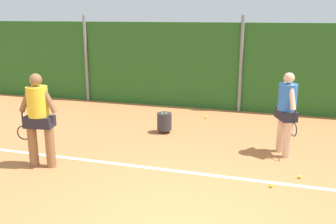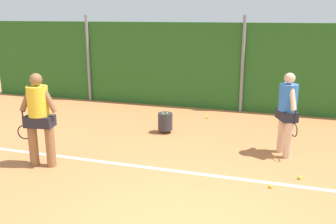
{
  "view_description": "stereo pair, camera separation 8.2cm",
  "coord_description": "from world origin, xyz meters",
  "px_view_note": "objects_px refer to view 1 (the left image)",
  "views": [
    {
      "loc": [
        1.09,
        -4.29,
        2.85
      ],
      "look_at": [
        -0.93,
        2.44,
        1.0
      ],
      "focal_mm": 39.92,
      "sensor_mm": 36.0,
      "label": 1
    },
    {
      "loc": [
        1.17,
        -4.27,
        2.85
      ],
      "look_at": [
        -0.93,
        2.44,
        1.0
      ],
      "focal_mm": 39.92,
      "sensor_mm": 36.0,
      "label": 2
    }
  ],
  "objects_px": {
    "player_midcourt": "(287,110)",
    "tennis_ball_0": "(47,113)",
    "ball_hopper": "(164,121)",
    "tennis_ball_6": "(271,186)",
    "tennis_ball_1": "(300,177)",
    "tennis_ball_4": "(206,117)",
    "player_foreground_near": "(39,116)",
    "tennis_ball_7": "(52,122)"
  },
  "relations": [
    {
      "from": "player_midcourt",
      "to": "tennis_ball_0",
      "type": "height_order",
      "value": "player_midcourt"
    },
    {
      "from": "ball_hopper",
      "to": "tennis_ball_6",
      "type": "xyz_separation_m",
      "value": [
        2.63,
        -2.36,
        -0.26
      ]
    },
    {
      "from": "tennis_ball_0",
      "to": "tennis_ball_1",
      "type": "relative_size",
      "value": 1.0
    },
    {
      "from": "ball_hopper",
      "to": "tennis_ball_1",
      "type": "relative_size",
      "value": 7.78
    },
    {
      "from": "tennis_ball_1",
      "to": "tennis_ball_4",
      "type": "relative_size",
      "value": 1.0
    },
    {
      "from": "tennis_ball_0",
      "to": "tennis_ball_6",
      "type": "height_order",
      "value": "same"
    },
    {
      "from": "tennis_ball_0",
      "to": "tennis_ball_6",
      "type": "bearing_deg",
      "value": -25.53
    },
    {
      "from": "tennis_ball_0",
      "to": "tennis_ball_1",
      "type": "xyz_separation_m",
      "value": [
        6.94,
        -2.58,
        0.0
      ]
    },
    {
      "from": "player_midcourt",
      "to": "ball_hopper",
      "type": "distance_m",
      "value": 2.98
    },
    {
      "from": "player_foreground_near",
      "to": "ball_hopper",
      "type": "relative_size",
      "value": 3.52
    },
    {
      "from": "player_foreground_near",
      "to": "tennis_ball_6",
      "type": "relative_size",
      "value": 27.35
    },
    {
      "from": "player_midcourt",
      "to": "ball_hopper",
      "type": "bearing_deg",
      "value": -126.55
    },
    {
      "from": "player_midcourt",
      "to": "tennis_ball_6",
      "type": "height_order",
      "value": "player_midcourt"
    },
    {
      "from": "player_foreground_near",
      "to": "tennis_ball_4",
      "type": "distance_m",
      "value": 4.99
    },
    {
      "from": "player_midcourt",
      "to": "tennis_ball_6",
      "type": "distance_m",
      "value": 1.93
    },
    {
      "from": "player_midcourt",
      "to": "player_foreground_near",
      "type": "bearing_deg",
      "value": -88.64
    },
    {
      "from": "player_midcourt",
      "to": "ball_hopper",
      "type": "relative_size",
      "value": 3.36
    },
    {
      "from": "tennis_ball_0",
      "to": "tennis_ball_6",
      "type": "xyz_separation_m",
      "value": [
        6.47,
        -3.09,
        0.0
      ]
    },
    {
      "from": "tennis_ball_4",
      "to": "tennis_ball_7",
      "type": "xyz_separation_m",
      "value": [
        -3.87,
        -1.71,
        0.0
      ]
    },
    {
      "from": "player_midcourt",
      "to": "tennis_ball_7",
      "type": "height_order",
      "value": "player_midcourt"
    },
    {
      "from": "ball_hopper",
      "to": "player_foreground_near",
      "type": "bearing_deg",
      "value": -121.17
    },
    {
      "from": "tennis_ball_0",
      "to": "tennis_ball_1",
      "type": "bearing_deg",
      "value": -20.36
    },
    {
      "from": "tennis_ball_6",
      "to": "tennis_ball_1",
      "type": "bearing_deg",
      "value": 47.12
    },
    {
      "from": "player_midcourt",
      "to": "tennis_ball_1",
      "type": "bearing_deg",
      "value": -8.9
    },
    {
      "from": "tennis_ball_1",
      "to": "tennis_ball_6",
      "type": "height_order",
      "value": "same"
    },
    {
      "from": "player_midcourt",
      "to": "tennis_ball_4",
      "type": "distance_m",
      "value": 3.24
    },
    {
      "from": "player_foreground_near",
      "to": "tennis_ball_4",
      "type": "height_order",
      "value": "player_foreground_near"
    },
    {
      "from": "player_midcourt",
      "to": "tennis_ball_6",
      "type": "xyz_separation_m",
      "value": [
        -0.19,
        -1.68,
        -0.93
      ]
    },
    {
      "from": "tennis_ball_1",
      "to": "tennis_ball_6",
      "type": "xyz_separation_m",
      "value": [
        -0.48,
        -0.51,
        0.0
      ]
    },
    {
      "from": "tennis_ball_6",
      "to": "tennis_ball_7",
      "type": "height_order",
      "value": "same"
    },
    {
      "from": "player_foreground_near",
      "to": "tennis_ball_4",
      "type": "bearing_deg",
      "value": -126.62
    },
    {
      "from": "tennis_ball_1",
      "to": "player_midcourt",
      "type": "bearing_deg",
      "value": 103.93
    },
    {
      "from": "player_midcourt",
      "to": "tennis_ball_0",
      "type": "distance_m",
      "value": 6.87
    },
    {
      "from": "ball_hopper",
      "to": "tennis_ball_1",
      "type": "bearing_deg",
      "value": -30.79
    },
    {
      "from": "ball_hopper",
      "to": "tennis_ball_4",
      "type": "height_order",
      "value": "ball_hopper"
    },
    {
      "from": "tennis_ball_4",
      "to": "tennis_ball_7",
      "type": "relative_size",
      "value": 1.0
    },
    {
      "from": "tennis_ball_1",
      "to": "tennis_ball_4",
      "type": "xyz_separation_m",
      "value": [
        -2.38,
        3.45,
        0.0
      ]
    },
    {
      "from": "player_foreground_near",
      "to": "tennis_ball_7",
      "type": "xyz_separation_m",
      "value": [
        -1.51,
        2.58,
        -0.98
      ]
    },
    {
      "from": "tennis_ball_4",
      "to": "player_foreground_near",
      "type": "bearing_deg",
      "value": -118.77
    },
    {
      "from": "player_foreground_near",
      "to": "tennis_ball_7",
      "type": "relative_size",
      "value": 27.35
    },
    {
      "from": "tennis_ball_6",
      "to": "tennis_ball_0",
      "type": "bearing_deg",
      "value": 154.47
    },
    {
      "from": "tennis_ball_1",
      "to": "tennis_ball_7",
      "type": "distance_m",
      "value": 6.48
    }
  ]
}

